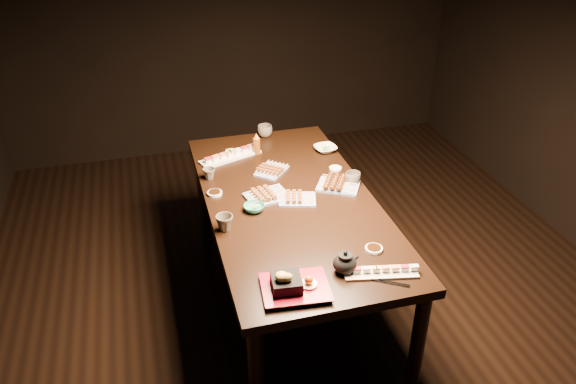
# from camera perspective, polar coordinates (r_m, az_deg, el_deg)

# --- Properties ---
(ground) EXTENTS (5.00, 5.00, 0.00)m
(ground) POSITION_cam_1_polar(r_m,az_deg,el_deg) (3.40, 3.19, -13.10)
(ground) COLOR black
(ground) RESTS_ON ground
(dining_table) EXTENTS (0.93, 1.82, 0.75)m
(dining_table) POSITION_cam_1_polar(r_m,az_deg,el_deg) (3.28, 0.23, -6.39)
(dining_table) COLOR black
(dining_table) RESTS_ON ground
(sushi_platter_near) EXTENTS (0.34, 0.16, 0.04)m
(sushi_platter_near) POSITION_cam_1_polar(r_m,az_deg,el_deg) (2.56, 9.42, -7.84)
(sushi_platter_near) COLOR white
(sushi_platter_near) RESTS_ON dining_table
(sushi_platter_far) EXTENTS (0.41, 0.24, 0.05)m
(sushi_platter_far) POSITION_cam_1_polar(r_m,az_deg,el_deg) (3.51, -5.89, 3.83)
(sushi_platter_far) COLOR white
(sushi_platter_far) RESTS_ON dining_table
(yakitori_plate_center) EXTENTS (0.26, 0.21, 0.06)m
(yakitori_plate_center) POSITION_cam_1_polar(r_m,az_deg,el_deg) (3.07, -2.13, -0.10)
(yakitori_plate_center) COLOR #828EB6
(yakitori_plate_center) RESTS_ON dining_table
(yakitori_plate_right) EXTENTS (0.23, 0.19, 0.05)m
(yakitori_plate_right) POSITION_cam_1_polar(r_m,az_deg,el_deg) (3.04, 0.95, -0.48)
(yakitori_plate_right) COLOR #828EB6
(yakitori_plate_right) RESTS_ON dining_table
(yakitori_plate_left) EXTENTS (0.24, 0.24, 0.05)m
(yakitori_plate_left) POSITION_cam_1_polar(r_m,az_deg,el_deg) (3.33, -1.69, 2.43)
(yakitori_plate_left) COLOR #828EB6
(yakitori_plate_left) RESTS_ON dining_table
(tsukune_plate) EXTENTS (0.28, 0.26, 0.06)m
(tsukune_plate) POSITION_cam_1_polar(r_m,az_deg,el_deg) (3.18, 5.14, 0.92)
(tsukune_plate) COLOR #828EB6
(tsukune_plate) RESTS_ON dining_table
(edamame_bowl_green) EXTENTS (0.11, 0.11, 0.03)m
(edamame_bowl_green) POSITION_cam_1_polar(r_m,az_deg,el_deg) (2.97, -3.47, -1.62)
(edamame_bowl_green) COLOR #2D8B70
(edamame_bowl_green) RESTS_ON dining_table
(edamame_bowl_cream) EXTENTS (0.16, 0.16, 0.03)m
(edamame_bowl_cream) POSITION_cam_1_polar(r_m,az_deg,el_deg) (3.59, 3.82, 4.41)
(edamame_bowl_cream) COLOR beige
(edamame_bowl_cream) RESTS_ON dining_table
(tempura_tray) EXTENTS (0.31, 0.26, 0.11)m
(tempura_tray) POSITION_cam_1_polar(r_m,az_deg,el_deg) (2.42, 0.75, -9.02)
(tempura_tray) COLOR black
(tempura_tray) RESTS_ON dining_table
(teacup_near_left) EXTENTS (0.10, 0.10, 0.08)m
(teacup_near_left) POSITION_cam_1_polar(r_m,az_deg,el_deg) (2.82, -6.46, -3.13)
(teacup_near_left) COLOR #51483E
(teacup_near_left) RESTS_ON dining_table
(teacup_mid_right) EXTENTS (0.11, 0.11, 0.07)m
(teacup_mid_right) POSITION_cam_1_polar(r_m,az_deg,el_deg) (3.23, 6.60, 1.42)
(teacup_mid_right) COLOR #51483E
(teacup_mid_right) RESTS_ON dining_table
(teacup_far_left) EXTENTS (0.09, 0.09, 0.07)m
(teacup_far_left) POSITION_cam_1_polar(r_m,az_deg,el_deg) (3.28, -8.03, 1.84)
(teacup_far_left) COLOR #51483E
(teacup_far_left) RESTS_ON dining_table
(teacup_far_right) EXTENTS (0.13, 0.13, 0.08)m
(teacup_far_right) POSITION_cam_1_polar(r_m,az_deg,el_deg) (3.78, -2.37, 6.21)
(teacup_far_right) COLOR #51483E
(teacup_far_right) RESTS_ON dining_table
(teapot) EXTENTS (0.15, 0.15, 0.11)m
(teapot) POSITION_cam_1_polar(r_m,az_deg,el_deg) (2.54, 5.80, -7.04)
(teapot) COLOR black
(teapot) RESTS_ON dining_table
(condiment_bottle) EXTENTS (0.05, 0.05, 0.14)m
(condiment_bottle) POSITION_cam_1_polar(r_m,az_deg,el_deg) (3.54, -3.21, 4.95)
(condiment_bottle) COLOR #6A370E
(condiment_bottle) RESTS_ON dining_table
(sauce_dish_west) EXTENTS (0.10, 0.10, 0.01)m
(sauce_dish_west) POSITION_cam_1_polar(r_m,az_deg,el_deg) (3.14, -7.46, -0.12)
(sauce_dish_west) COLOR white
(sauce_dish_west) RESTS_ON dining_table
(sauce_dish_east) EXTENTS (0.09, 0.09, 0.01)m
(sauce_dish_east) POSITION_cam_1_polar(r_m,az_deg,el_deg) (3.38, 4.84, 2.40)
(sauce_dish_east) COLOR white
(sauce_dish_east) RESTS_ON dining_table
(sauce_dish_se) EXTENTS (0.11, 0.11, 0.01)m
(sauce_dish_se) POSITION_cam_1_polar(r_m,az_deg,el_deg) (2.71, 8.71, -5.74)
(sauce_dish_se) COLOR white
(sauce_dish_se) RESTS_ON dining_table
(sauce_dish_nw) EXTENTS (0.10, 0.10, 0.01)m
(sauce_dish_nw) POSITION_cam_1_polar(r_m,az_deg,el_deg) (3.58, -5.78, 4.09)
(sauce_dish_nw) COLOR white
(sauce_dish_nw) RESTS_ON dining_table
(chopsticks_near) EXTENTS (0.20, 0.13, 0.01)m
(chopsticks_near) POSITION_cam_1_polar(r_m,az_deg,el_deg) (2.42, 0.41, -10.58)
(chopsticks_near) COLOR black
(chopsticks_near) RESTS_ON dining_table
(chopsticks_se) EXTENTS (0.18, 0.12, 0.01)m
(chopsticks_se) POSITION_cam_1_polar(r_m,az_deg,el_deg) (2.53, 10.00, -9.00)
(chopsticks_se) COLOR black
(chopsticks_se) RESTS_ON dining_table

